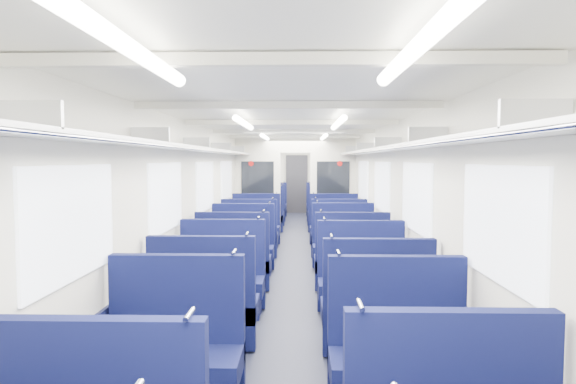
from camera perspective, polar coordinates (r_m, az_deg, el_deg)
name	(u,v)px	position (r m, az deg, el deg)	size (l,w,h in m)	color
floor	(294,268)	(8.63, 0.64, -8.61)	(2.80, 18.00, 0.01)	black
ceiling	(294,129)	(8.45, 0.65, 7.17)	(2.80, 18.00, 0.01)	white
wall_left	(211,199)	(8.59, -8.74, -0.78)	(0.02, 18.00, 2.35)	beige
dado_left	(212,247)	(8.69, -8.59, -6.21)	(0.03, 17.90, 0.70)	#0F1233
wall_right	(377,199)	(8.55, 10.06, -0.81)	(0.02, 18.00, 2.35)	beige
dado_right	(376,248)	(8.65, 9.90, -6.26)	(0.03, 17.90, 0.70)	#0F1233
wall_far	(297,179)	(17.44, 1.00, 1.49)	(2.80, 0.02, 2.35)	beige
luggage_rack_left	(221,152)	(8.53, -7.55, 4.57)	(0.36, 17.40, 0.18)	#B2B5BA
luggage_rack_right	(366,151)	(8.50, 8.87, 4.56)	(0.36, 17.40, 0.18)	#B2B5BA
windows	(293,186)	(7.98, 0.60, 0.70)	(2.78, 15.60, 0.75)	white
ceiling_fittings	(293,132)	(8.18, 0.62, 6.86)	(2.70, 16.06, 0.11)	silver
end_door	(297,184)	(17.39, 1.00, 0.91)	(0.75, 0.06, 2.00)	black
bulkhead	(295,186)	(11.69, 0.84, 0.71)	(2.80, 0.10, 2.35)	silver
seat_6	(174,360)	(4.01, -12.85, -18.08)	(1.03, 0.57, 1.15)	#0C123D
seat_7	(399,363)	(3.95, 12.49, -18.39)	(1.03, 0.57, 1.15)	#0C123D
seat_8	(205,311)	(5.13, -9.43, -13.14)	(1.03, 0.57, 1.15)	#0C123D
seat_9	(376,315)	(4.99, 9.94, -13.62)	(1.03, 0.57, 1.15)	#0C123D
seat_10	(221,284)	(6.14, -7.55, -10.31)	(1.03, 0.57, 1.15)	#0C123D
seat_11	(362,287)	(6.03, 8.37, -10.57)	(1.03, 0.57, 1.15)	#0C123D
seat_12	(234,265)	(7.23, -6.16, -8.18)	(1.03, 0.57, 1.15)	#0C123D
seat_13	(351,265)	(7.22, 7.17, -8.19)	(1.03, 0.57, 1.15)	#0C123D
seat_14	(242,251)	(8.27, -5.19, -6.66)	(1.03, 0.57, 1.15)	#0C123D
seat_15	(344,249)	(8.41, 6.32, -6.50)	(1.03, 0.57, 1.15)	#0C123D
seat_16	(250,239)	(9.49, -4.33, -5.32)	(1.03, 0.57, 1.15)	#0C123D
seat_17	(338,239)	(9.52, 5.73, -5.30)	(1.03, 0.57, 1.15)	#0C123D
seat_18	(256,230)	(10.72, -3.67, -4.29)	(1.03, 0.57, 1.15)	#0C123D
seat_19	(334,230)	(10.71, 5.24, -4.31)	(1.03, 0.57, 1.15)	#0C123D
seat_20	(263,218)	(12.79, -2.85, -3.00)	(1.03, 0.57, 1.15)	#0C123D
seat_21	(328,219)	(12.77, 4.60, -3.01)	(1.03, 0.57, 1.15)	#0C123D
seat_22	(266,214)	(13.74, -2.56, -2.54)	(1.03, 0.57, 1.15)	#0C123D
seat_23	(326,214)	(13.77, 4.36, -2.53)	(1.03, 0.57, 1.15)	#0C123D
seat_24	(268,210)	(14.97, -2.24, -2.02)	(1.03, 0.57, 1.15)	#0C123D
seat_25	(324,210)	(14.96, 4.12, -2.04)	(1.03, 0.57, 1.15)	#0C123D
seat_26	(270,207)	(15.99, -2.01, -1.66)	(1.03, 0.57, 1.15)	#0C123D
seat_27	(323,206)	(16.04, 3.93, -1.65)	(1.03, 0.57, 1.15)	#0C123D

